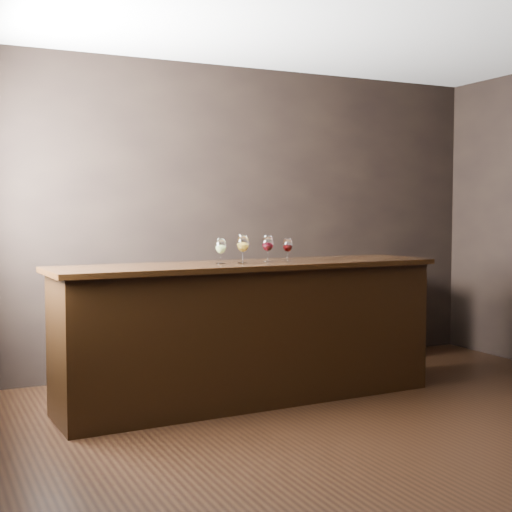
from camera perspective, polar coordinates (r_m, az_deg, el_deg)
name	(u,v)px	position (r m, az deg, el deg)	size (l,w,h in m)	color
ground	(384,431)	(4.96, 10.17, -13.63)	(5.00, 5.00, 0.00)	black
room_shell	(347,158)	(4.72, 7.29, 7.75)	(5.02, 4.52, 2.81)	black
bar_counter	(250,335)	(5.52, -0.49, -6.31)	(2.95, 0.64, 1.03)	black
bar_top	(250,265)	(5.45, -0.49, -0.75)	(3.05, 0.71, 0.04)	black
back_bar_shelf	(307,322)	(6.84, 4.13, -5.26)	(2.29, 0.40, 0.82)	black
glass_white	(221,247)	(5.34, -2.83, 0.75)	(0.08, 0.08, 0.19)	white
glass_amber	(243,244)	(5.41, -1.06, 0.96)	(0.09, 0.09, 0.21)	white
glass_red_a	(268,244)	(5.54, 0.94, 0.97)	(0.09, 0.09, 0.21)	white
glass_red_b	(288,246)	(5.61, 2.54, 0.84)	(0.08, 0.08, 0.18)	white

